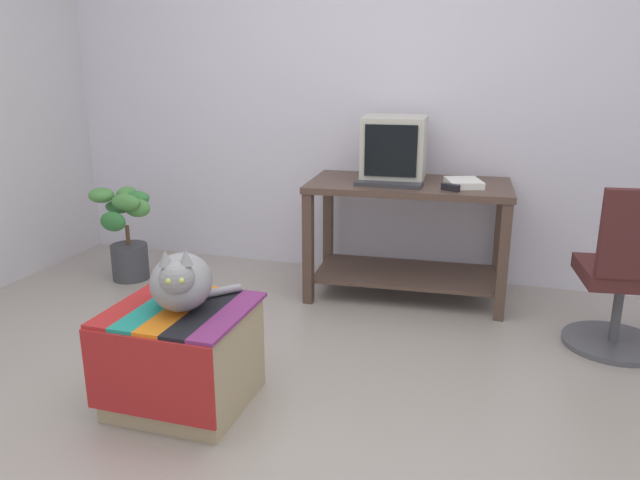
% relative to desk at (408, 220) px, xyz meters
% --- Properties ---
extents(ground_plane, '(14.00, 14.00, 0.00)m').
position_rel_desk_xyz_m(ground_plane, '(-0.28, -1.60, -0.51)').
color(ground_plane, '#9E9389').
extents(back_wall, '(8.00, 0.10, 2.60)m').
position_rel_desk_xyz_m(back_wall, '(-0.28, 0.45, 0.79)').
color(back_wall, silver).
rests_on(back_wall, ground_plane).
extents(desk, '(1.28, 0.73, 0.75)m').
position_rel_desk_xyz_m(desk, '(0.00, 0.00, 0.00)').
color(desk, '#4C382D').
rests_on(desk, ground_plane).
extents(tv_monitor, '(0.41, 0.44, 0.40)m').
position_rel_desk_xyz_m(tv_monitor, '(-0.11, 0.08, 0.43)').
color(tv_monitor, '#BCB7A8').
rests_on(tv_monitor, desk).
extents(keyboard, '(0.40, 0.16, 0.02)m').
position_rel_desk_xyz_m(keyboard, '(-0.10, -0.15, 0.25)').
color(keyboard, '#333338').
rests_on(keyboard, desk).
extents(book, '(0.26, 0.30, 0.04)m').
position_rel_desk_xyz_m(book, '(0.33, -0.03, 0.26)').
color(book, white).
rests_on(book, desk).
extents(ottoman_with_blanket, '(0.58, 0.57, 0.45)m').
position_rel_desk_xyz_m(ottoman_with_blanket, '(-0.72, -1.61, -0.28)').
color(ottoman_with_blanket, tan).
rests_on(ottoman_with_blanket, ground_plane).
extents(cat, '(0.38, 0.47, 0.30)m').
position_rel_desk_xyz_m(cat, '(-0.70, -1.61, 0.07)').
color(cat, gray).
rests_on(cat, ottoman_with_blanket).
extents(potted_plant, '(0.43, 0.36, 0.65)m').
position_rel_desk_xyz_m(potted_plant, '(-1.90, -0.27, -0.17)').
color(potted_plant, '#3D3D42').
rests_on(potted_plant, ground_plane).
extents(office_chair, '(0.52, 0.52, 0.89)m').
position_rel_desk_xyz_m(office_chair, '(1.20, -0.48, -0.12)').
color(office_chair, '#4C4C51').
rests_on(office_chair, ground_plane).
extents(stapler, '(0.11, 0.08, 0.04)m').
position_rel_desk_xyz_m(stapler, '(0.27, -0.19, 0.26)').
color(stapler, black).
rests_on(stapler, desk).
extents(pen, '(0.11, 0.09, 0.01)m').
position_rel_desk_xyz_m(pen, '(0.36, 0.03, 0.24)').
color(pen, '#B7B7BC').
rests_on(pen, desk).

